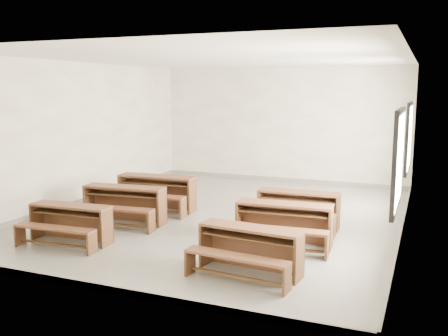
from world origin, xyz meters
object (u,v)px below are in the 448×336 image
at_px(desk_set_4, 283,221).
at_px(desk_set_5, 298,207).
at_px(desk_set_3, 249,247).
at_px(desk_set_2, 156,190).
at_px(desk_set_1, 123,202).
at_px(desk_set_0, 69,221).

distance_m(desk_set_4, desk_set_5, 1.19).
bearing_deg(desk_set_4, desk_set_5, 88.51).
xyz_separation_m(desk_set_3, desk_set_4, (0.10, 1.42, 0.03)).
xyz_separation_m(desk_set_2, desk_set_4, (3.21, -1.33, -0.02)).
bearing_deg(desk_set_2, desk_set_3, -45.85).
bearing_deg(desk_set_2, desk_set_5, -6.84).
distance_m(desk_set_1, desk_set_4, 3.27).
bearing_deg(desk_set_3, desk_set_0, -178.04).
xyz_separation_m(desk_set_1, desk_set_5, (3.21, 1.01, -0.02)).
xyz_separation_m(desk_set_0, desk_set_2, (0.21, 2.55, 0.06)).
bearing_deg(desk_set_2, desk_set_4, -26.78).
xyz_separation_m(desk_set_0, desk_set_3, (3.32, -0.20, 0.01)).
bearing_deg(desk_set_3, desk_set_2, 143.88).
height_order(desk_set_1, desk_set_3, desk_set_1).
bearing_deg(desk_set_4, desk_set_2, 153.60).
height_order(desk_set_3, desk_set_4, desk_set_4).
height_order(desk_set_3, desk_set_5, desk_set_5).
xyz_separation_m(desk_set_1, desk_set_3, (3.16, -1.60, -0.03)).
bearing_deg(desk_set_4, desk_set_3, -98.01).
relative_size(desk_set_2, desk_set_4, 1.06).
distance_m(desk_set_2, desk_set_3, 4.15).
bearing_deg(desk_set_5, desk_set_4, -89.00).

